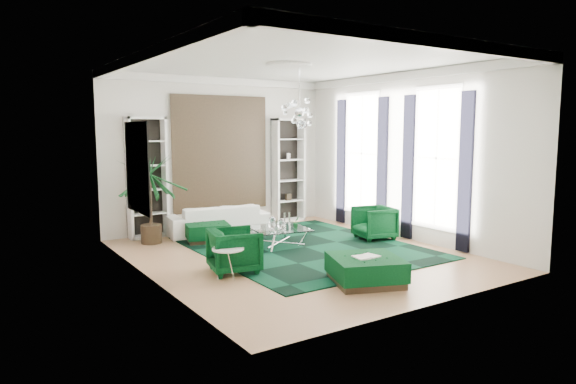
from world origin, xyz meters
TOP-DOWN VIEW (x-y plane):
  - floor at (0.00, 0.00)m, footprint 6.00×7.00m
  - ceiling at (0.00, 0.00)m, footprint 6.00×7.00m
  - wall_back at (0.00, 3.51)m, footprint 6.00×0.02m
  - wall_front at (0.00, -3.51)m, footprint 6.00×0.02m
  - wall_left at (-3.01, 0.00)m, footprint 0.02×7.00m
  - wall_right at (3.01, 0.00)m, footprint 0.02×7.00m
  - crown_molding at (0.00, 0.00)m, footprint 6.00×7.00m
  - ceiling_medallion at (0.00, 0.30)m, footprint 0.90×0.90m
  - tapestry at (0.00, 3.46)m, footprint 2.50×0.06m
  - shelving_left at (-1.95, 3.31)m, footprint 0.90×0.38m
  - shelving_right at (1.95, 3.31)m, footprint 0.90×0.38m
  - painting at (-2.97, 0.60)m, footprint 0.04×1.30m
  - window_near at (2.99, -0.90)m, footprint 0.03×1.10m
  - curtain_near_a at (2.96, -1.68)m, footprint 0.07×0.30m
  - curtain_near_b at (2.96, -0.12)m, footprint 0.07×0.30m
  - window_far at (2.99, 1.50)m, footprint 0.03×1.10m
  - curtain_far_a at (2.96, 0.72)m, footprint 0.07×0.30m
  - curtain_far_b at (2.96, 2.28)m, footprint 0.07×0.30m
  - rug at (0.49, 0.43)m, footprint 4.20×5.00m
  - sofa at (-0.42, 2.81)m, footprint 2.49×1.19m
  - armchair_left at (-1.61, -0.40)m, footprint 1.01×1.00m
  - armchair_right at (2.32, 0.27)m, footprint 0.99×0.97m
  - coffee_table at (0.13, 0.90)m, footprint 1.33×1.33m
  - ottoman_side at (-0.98, 2.19)m, footprint 1.13×1.13m
  - ottoman_front at (-0.12, -2.17)m, footprint 1.42×1.42m
  - book at (-0.12, -2.17)m, footprint 0.43×0.28m
  - side_table at (-1.90, -0.72)m, footprint 0.69×0.69m
  - palm at (-2.10, 2.67)m, footprint 1.96×1.96m
  - chandelier at (0.17, 0.18)m, footprint 0.91×0.91m
  - table_plant at (0.42, 0.66)m, footprint 0.15×0.13m

SIDE VIEW (x-z plane):
  - floor at x=0.00m, z-range -0.02..0.00m
  - rug at x=0.49m, z-range 0.00..0.02m
  - coffee_table at x=0.13m, z-range 0.00..0.40m
  - ottoman_side at x=-0.98m, z-range 0.00..0.41m
  - ottoman_front at x=-0.12m, z-range 0.00..0.44m
  - side_table at x=-1.90m, z-range 0.00..0.52m
  - sofa at x=-0.42m, z-range 0.00..0.70m
  - armchair_right at x=2.32m, z-range 0.00..0.76m
  - armchair_left at x=-1.61m, z-range 0.00..0.78m
  - book at x=-0.12m, z-range 0.44..0.47m
  - table_plant at x=0.42m, z-range 0.40..0.66m
  - palm at x=-2.10m, z-range 0.00..2.51m
  - shelving_left at x=-1.95m, z-range 0.00..2.80m
  - shelving_right at x=1.95m, z-range 0.00..2.80m
  - curtain_near_a at x=2.96m, z-range 0.02..3.27m
  - curtain_near_b at x=2.96m, z-range 0.02..3.27m
  - curtain_far_a at x=2.96m, z-range 0.02..3.27m
  - curtain_far_b at x=2.96m, z-range 0.02..3.27m
  - painting at x=-2.97m, z-range 1.05..2.65m
  - wall_back at x=0.00m, z-range 0.00..3.80m
  - wall_front at x=0.00m, z-range 0.00..3.80m
  - wall_left at x=-3.01m, z-range 0.00..3.80m
  - wall_right at x=3.01m, z-range 0.00..3.80m
  - tapestry at x=0.00m, z-range 0.50..3.30m
  - window_near at x=2.99m, z-range 0.45..3.35m
  - window_far at x=2.99m, z-range 0.45..3.35m
  - chandelier at x=0.17m, z-range 2.51..3.19m
  - crown_molding at x=0.00m, z-range 3.61..3.79m
  - ceiling_medallion at x=0.00m, z-range 3.75..3.79m
  - ceiling at x=0.00m, z-range 3.80..3.82m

